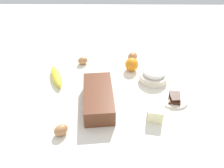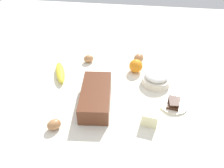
{
  "view_description": "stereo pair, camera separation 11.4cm",
  "coord_description": "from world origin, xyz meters",
  "px_view_note": "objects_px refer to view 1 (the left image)",
  "views": [
    {
      "loc": [
        0.89,
        0.01,
        0.75
      ],
      "look_at": [
        0.0,
        0.0,
        0.04
      ],
      "focal_mm": 37.52,
      "sensor_mm": 36.0,
      "label": 1
    },
    {
      "loc": [
        0.88,
        0.12,
        0.75
      ],
      "look_at": [
        0.0,
        0.0,
        0.04
      ],
      "focal_mm": 37.52,
      "sensor_mm": 36.0,
      "label": 2
    }
  ],
  "objects_px": {
    "loaf_pan": "(98,98)",
    "flour_bowl": "(154,75)",
    "chocolate_plate": "(174,98)",
    "egg_loose": "(61,130)",
    "orange_fruit": "(132,64)",
    "egg_beside_bowl": "(83,61)",
    "banana": "(56,76)",
    "butter_block": "(156,111)",
    "egg_near_butter": "(133,57)"
  },
  "relations": [
    {
      "from": "loaf_pan",
      "to": "flour_bowl",
      "type": "height_order",
      "value": "loaf_pan"
    },
    {
      "from": "flour_bowl",
      "to": "chocolate_plate",
      "type": "height_order",
      "value": "flour_bowl"
    },
    {
      "from": "loaf_pan",
      "to": "egg_loose",
      "type": "relative_size",
      "value": 4.96
    },
    {
      "from": "orange_fruit",
      "to": "egg_loose",
      "type": "bearing_deg",
      "value": -34.3
    },
    {
      "from": "loaf_pan",
      "to": "egg_beside_bowl",
      "type": "relative_size",
      "value": 5.12
    },
    {
      "from": "flour_bowl",
      "to": "banana",
      "type": "height_order",
      "value": "flour_bowl"
    },
    {
      "from": "orange_fruit",
      "to": "egg_beside_bowl",
      "type": "distance_m",
      "value": 0.28
    },
    {
      "from": "butter_block",
      "to": "loaf_pan",
      "type": "bearing_deg",
      "value": -106.11
    },
    {
      "from": "orange_fruit",
      "to": "butter_block",
      "type": "relative_size",
      "value": 0.81
    },
    {
      "from": "orange_fruit",
      "to": "egg_loose",
      "type": "xyz_separation_m",
      "value": [
        0.45,
        -0.31,
        -0.01
      ]
    },
    {
      "from": "orange_fruit",
      "to": "butter_block",
      "type": "height_order",
      "value": "orange_fruit"
    },
    {
      "from": "loaf_pan",
      "to": "flour_bowl",
      "type": "xyz_separation_m",
      "value": [
        -0.19,
        0.28,
        -0.01
      ]
    },
    {
      "from": "egg_beside_bowl",
      "to": "egg_loose",
      "type": "relative_size",
      "value": 0.97
    },
    {
      "from": "orange_fruit",
      "to": "egg_loose",
      "type": "distance_m",
      "value": 0.55
    },
    {
      "from": "egg_beside_bowl",
      "to": "chocolate_plate",
      "type": "height_order",
      "value": "egg_beside_bowl"
    },
    {
      "from": "banana",
      "to": "egg_loose",
      "type": "xyz_separation_m",
      "value": [
        0.36,
        0.09,
        0.0
      ]
    },
    {
      "from": "flour_bowl",
      "to": "chocolate_plate",
      "type": "bearing_deg",
      "value": 26.9
    },
    {
      "from": "flour_bowl",
      "to": "egg_loose",
      "type": "bearing_deg",
      "value": -49.14
    },
    {
      "from": "orange_fruit",
      "to": "flour_bowl",
      "type": "bearing_deg",
      "value": 49.86
    },
    {
      "from": "flour_bowl",
      "to": "chocolate_plate",
      "type": "distance_m",
      "value": 0.18
    },
    {
      "from": "butter_block",
      "to": "egg_near_butter",
      "type": "relative_size",
      "value": 1.38
    },
    {
      "from": "loaf_pan",
      "to": "egg_loose",
      "type": "height_order",
      "value": "loaf_pan"
    },
    {
      "from": "loaf_pan",
      "to": "egg_beside_bowl",
      "type": "height_order",
      "value": "loaf_pan"
    },
    {
      "from": "egg_near_butter",
      "to": "egg_loose",
      "type": "height_order",
      "value": "egg_near_butter"
    },
    {
      "from": "banana",
      "to": "orange_fruit",
      "type": "bearing_deg",
      "value": 102.98
    },
    {
      "from": "loaf_pan",
      "to": "chocolate_plate",
      "type": "xyz_separation_m",
      "value": [
        -0.03,
        0.36,
        -0.03
      ]
    },
    {
      "from": "egg_near_butter",
      "to": "egg_beside_bowl",
      "type": "relative_size",
      "value": 1.15
    },
    {
      "from": "loaf_pan",
      "to": "egg_loose",
      "type": "xyz_separation_m",
      "value": [
        0.17,
        -0.14,
        -0.02
      ]
    },
    {
      "from": "loaf_pan",
      "to": "egg_beside_bowl",
      "type": "xyz_separation_m",
      "value": [
        -0.34,
        -0.11,
        -0.02
      ]
    },
    {
      "from": "loaf_pan",
      "to": "chocolate_plate",
      "type": "bearing_deg",
      "value": 89.54
    },
    {
      "from": "loaf_pan",
      "to": "banana",
      "type": "height_order",
      "value": "loaf_pan"
    },
    {
      "from": "egg_beside_bowl",
      "to": "chocolate_plate",
      "type": "xyz_separation_m",
      "value": [
        0.31,
        0.46,
        -0.01
      ]
    },
    {
      "from": "flour_bowl",
      "to": "egg_loose",
      "type": "height_order",
      "value": "flour_bowl"
    },
    {
      "from": "egg_loose",
      "to": "chocolate_plate",
      "type": "bearing_deg",
      "value": 112.54
    },
    {
      "from": "loaf_pan",
      "to": "chocolate_plate",
      "type": "distance_m",
      "value": 0.36
    },
    {
      "from": "butter_block",
      "to": "egg_near_butter",
      "type": "bearing_deg",
      "value": -170.84
    },
    {
      "from": "butter_block",
      "to": "egg_beside_bowl",
      "type": "height_order",
      "value": "butter_block"
    },
    {
      "from": "loaf_pan",
      "to": "orange_fruit",
      "type": "height_order",
      "value": "loaf_pan"
    },
    {
      "from": "egg_beside_bowl",
      "to": "chocolate_plate",
      "type": "distance_m",
      "value": 0.56
    },
    {
      "from": "banana",
      "to": "egg_near_butter",
      "type": "distance_m",
      "value": 0.45
    },
    {
      "from": "banana",
      "to": "butter_block",
      "type": "xyz_separation_m",
      "value": [
        0.26,
        0.48,
        0.01
      ]
    },
    {
      "from": "chocolate_plate",
      "to": "egg_beside_bowl",
      "type": "bearing_deg",
      "value": -123.45
    },
    {
      "from": "loaf_pan",
      "to": "egg_near_butter",
      "type": "xyz_separation_m",
      "value": [
        -0.38,
        0.18,
        -0.02
      ]
    },
    {
      "from": "banana",
      "to": "egg_beside_bowl",
      "type": "distance_m",
      "value": 0.19
    },
    {
      "from": "egg_beside_bowl",
      "to": "egg_loose",
      "type": "distance_m",
      "value": 0.51
    },
    {
      "from": "loaf_pan",
      "to": "orange_fruit",
      "type": "bearing_deg",
      "value": 143.39
    },
    {
      "from": "egg_near_butter",
      "to": "egg_loose",
      "type": "bearing_deg",
      "value": -30.19
    },
    {
      "from": "butter_block",
      "to": "egg_near_butter",
      "type": "xyz_separation_m",
      "value": [
        -0.45,
        -0.07,
        -0.0
      ]
    },
    {
      "from": "flour_bowl",
      "to": "egg_beside_bowl",
      "type": "bearing_deg",
      "value": -111.41
    },
    {
      "from": "loaf_pan",
      "to": "flour_bowl",
      "type": "bearing_deg",
      "value": 118.52
    }
  ]
}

